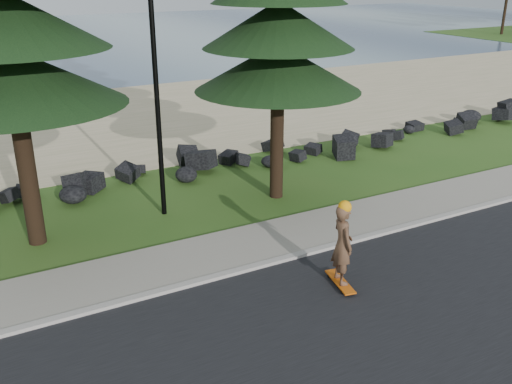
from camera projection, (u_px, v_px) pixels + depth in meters
ground at (210, 260)px, 13.79m from camera, size 160.00×160.00×0.00m
road at (315, 366)px, 10.11m from camera, size 160.00×7.00×0.02m
kerb at (226, 274)px, 13.03m from camera, size 160.00×0.20×0.10m
sidewalk at (207, 255)px, 13.94m from camera, size 160.00×2.00×0.08m
beach_sand at (77, 125)px, 25.63m from camera, size 160.00×15.00×0.01m
seawall_boulders at (139, 187)px, 18.36m from camera, size 60.00×2.40×1.10m
lamp_post at (155, 68)px, 14.89m from camera, size 0.25×0.14×8.14m
skateboarder at (342, 245)px, 12.29m from camera, size 0.56×1.12×2.03m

